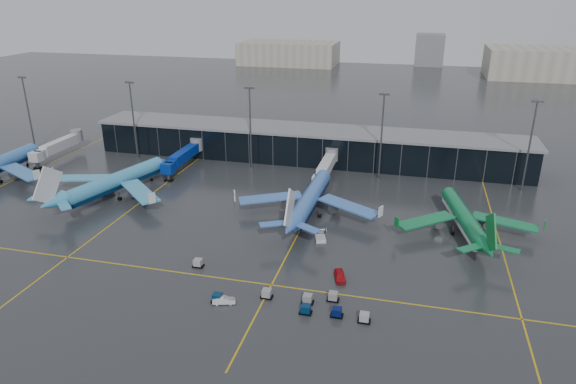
% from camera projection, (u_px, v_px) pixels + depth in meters
% --- Properties ---
extents(ground, '(600.00, 600.00, 0.00)m').
position_uv_depth(ground, '(247.00, 244.00, 114.45)').
color(ground, '#282B2D').
rests_on(ground, ground).
extents(terminal_pier, '(142.00, 17.00, 10.70)m').
position_uv_depth(terminal_pier, '(306.00, 144.00, 168.25)').
color(terminal_pier, black).
rests_on(terminal_pier, ground).
extents(jet_bridges, '(94.00, 27.50, 7.20)m').
position_uv_depth(jet_bridges, '(183.00, 156.00, 159.37)').
color(jet_bridges, '#595B60').
rests_on(jet_bridges, ground).
extents(flood_masts, '(203.00, 0.50, 25.50)m').
position_uv_depth(flood_masts, '(314.00, 129.00, 153.19)').
color(flood_masts, '#595B60').
rests_on(flood_masts, ground).
extents(distant_hangars, '(260.00, 71.00, 22.00)m').
position_uv_depth(distant_hangars, '(445.00, 58.00, 343.04)').
color(distant_hangars, '#B2AD99').
rests_on(distant_hangars, ground).
extents(taxi_lines, '(220.00, 120.00, 0.02)m').
position_uv_depth(taxi_lines, '(301.00, 229.00, 121.73)').
color(taxi_lines, gold).
rests_on(taxi_lines, ground).
extents(airliner_arkefly, '(49.90, 53.67, 13.74)m').
position_uv_depth(airliner_arkefly, '(115.00, 172.00, 138.43)').
color(airliner_arkefly, '#3E9BCB').
rests_on(airliner_arkefly, ground).
extents(airliner_klm_near, '(38.96, 44.09, 13.26)m').
position_uv_depth(airliner_klm_near, '(310.00, 189.00, 127.69)').
color(airliner_klm_near, '#3C6FC7').
rests_on(airliner_klm_near, ground).
extents(airliner_aer_lingus, '(41.15, 44.83, 11.91)m').
position_uv_depth(airliner_aer_lingus, '(465.00, 208.00, 118.10)').
color(airliner_aer_lingus, '#0D743E').
rests_on(airliner_aer_lingus, ground).
extents(baggage_carts, '(37.27, 12.46, 1.70)m').
position_uv_depth(baggage_carts, '(289.00, 298.00, 93.16)').
color(baggage_carts, black).
rests_on(baggage_carts, ground).
extents(mobile_airstair, '(3.08, 3.72, 3.45)m').
position_uv_depth(mobile_airstair, '(320.00, 237.00, 115.83)').
color(mobile_airstair, silver).
rests_on(mobile_airstair, ground).
extents(service_van_red, '(3.20, 5.18, 1.65)m').
position_uv_depth(service_van_red, '(340.00, 276.00, 100.32)').
color(service_van_red, '#B80E15').
rests_on(service_van_red, ground).
extents(service_van_white, '(4.37, 2.62, 1.36)m').
position_uv_depth(service_van_white, '(224.00, 300.00, 92.71)').
color(service_van_white, silver).
rests_on(service_van_white, ground).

